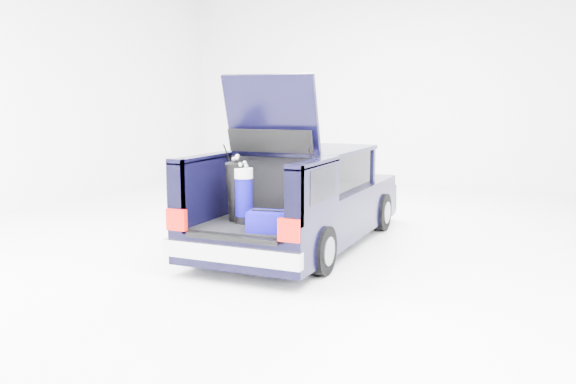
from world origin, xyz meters
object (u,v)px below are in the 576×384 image
at_px(car, 304,199).
at_px(black_golf_bag, 236,191).
at_px(red_suitcase, 305,199).
at_px(blue_golf_bag, 244,195).
at_px(blue_duffel, 270,221).

height_order(car, black_golf_bag, car).
bearing_deg(red_suitcase, blue_golf_bag, -166.24).
bearing_deg(blue_duffel, black_golf_bag, 140.29).
xyz_separation_m(red_suitcase, blue_duffel, (-0.16, -0.72, -0.17)).
distance_m(red_suitcase, black_golf_bag, 0.89).
bearing_deg(car, blue_golf_bag, -96.56).
xyz_separation_m(red_suitcase, blue_golf_bag, (-0.68, -0.39, 0.07)).
bearing_deg(black_golf_bag, blue_duffel, -27.28).
bearing_deg(blue_duffel, car, 91.06).
height_order(red_suitcase, blue_duffel, red_suitcase).
distance_m(blue_golf_bag, blue_duffel, 0.66).
distance_m(red_suitcase, blue_golf_bag, 0.79).
bearing_deg(car, black_golf_bag, -102.05).
distance_m(car, black_golf_bag, 1.58).
xyz_separation_m(car, black_golf_bag, (-0.32, -1.52, 0.31)).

